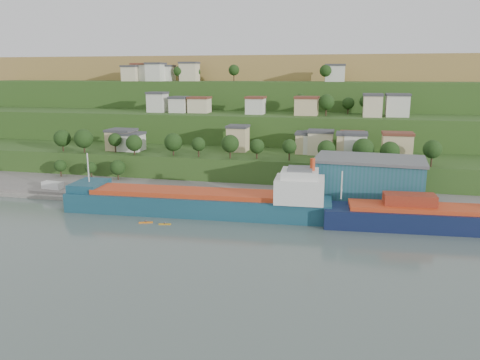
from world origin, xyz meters
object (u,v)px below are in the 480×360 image
(warehouse, at_px, (369,179))
(kayak_orange, at_px, (146,222))
(caravan, at_px, (52,186))
(cargo_ship_near, at_px, (205,203))
(cargo_ship_far, at_px, (463,220))

(warehouse, xyz_separation_m, kayak_orange, (-57.79, -29.21, -8.16))
(caravan, distance_m, kayak_orange, 46.93)
(caravan, height_order, kayak_orange, caravan)
(kayak_orange, bearing_deg, warehouse, 5.76)
(cargo_ship_near, distance_m, caravan, 55.68)
(cargo_ship_near, xyz_separation_m, cargo_ship_far, (67.50, 0.82, -0.33))
(warehouse, bearing_deg, caravan, -170.62)
(caravan, relative_size, kayak_orange, 1.82)
(cargo_ship_near, xyz_separation_m, warehouse, (44.88, 17.88, 5.36))
(cargo_ship_near, relative_size, cargo_ship_far, 1.17)
(cargo_ship_near, bearing_deg, cargo_ship_far, -2.10)
(warehouse, relative_size, caravan, 4.88)
(cargo_ship_far, relative_size, kayak_orange, 17.68)
(kayak_orange, bearing_deg, cargo_ship_far, -12.46)
(cargo_ship_near, xyz_separation_m, kayak_orange, (-12.91, -11.33, -2.80))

